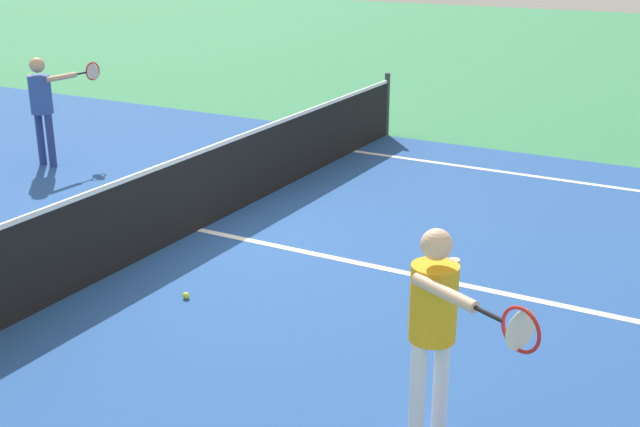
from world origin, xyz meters
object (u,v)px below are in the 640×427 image
object	(u,v)px
player_near	(436,315)
player_far	(43,99)
net	(197,190)
tennis_ball_near_net	(186,296)

from	to	relation	value
player_near	player_far	xyz separation A→B (m)	(3.76, 7.61, 0.04)
net	player_near	bearing A→B (deg)	-123.21
net	player_far	xyz separation A→B (m)	(1.18, 3.67, 0.51)
player_near	player_far	distance (m)	8.49
player_near	player_far	bearing A→B (deg)	63.69
player_far	tennis_ball_near_net	size ratio (longest dim) A/B	24.52
player_near	tennis_ball_near_net	size ratio (longest dim) A/B	23.56
player_far	tennis_ball_near_net	bearing A→B (deg)	-120.48
tennis_ball_near_net	player_far	bearing A→B (deg)	59.52
net	player_near	xyz separation A→B (m)	(-2.58, -3.94, 0.47)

